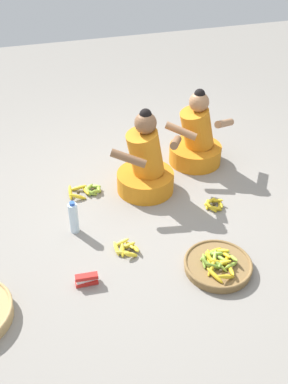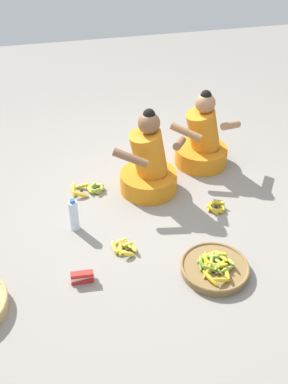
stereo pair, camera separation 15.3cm
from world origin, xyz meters
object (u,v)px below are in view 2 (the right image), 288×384
(loose_bananas_back_center, at_px, (90,189))
(loose_bananas_front_center, at_px, (124,248))
(vendor_woman_behind, at_px, (202,142))
(loose_bananas_near_vendor, at_px, (216,207))
(water_bottle, at_px, (74,215))
(vendor_woman_front, at_px, (149,166))
(banana_basket_front_right, at_px, (215,267))
(packet_carton_stack, at_px, (82,277))

(loose_bananas_back_center, relative_size, loose_bananas_front_center, 1.64)
(loose_bananas_back_center, bearing_deg, vendor_woman_behind, 10.14)
(loose_bananas_front_center, height_order, loose_bananas_near_vendor, loose_bananas_near_vendor)
(vendor_woman_behind, xyz_separation_m, loose_bananas_near_vendor, (-0.14, -0.76, -0.22))
(loose_bananas_near_vendor, distance_m, water_bottle, 1.23)
(vendor_woman_front, height_order, loose_bananas_near_vendor, vendor_woman_front)
(banana_basket_front_right, distance_m, loose_bananas_near_vendor, 0.75)
(loose_bananas_front_center, bearing_deg, loose_bananas_near_vendor, 18.72)
(loose_bananas_back_center, height_order, loose_bananas_near_vendor, loose_bananas_back_center)
(loose_bananas_front_center, bearing_deg, water_bottle, 132.80)
(loose_bananas_front_center, relative_size, packet_carton_stack, 1.19)
(vendor_woman_behind, distance_m, loose_bananas_near_vendor, 0.80)
(packet_carton_stack, bearing_deg, loose_bananas_front_center, 33.42)
(vendor_woman_behind, height_order, loose_bananas_front_center, vendor_woman_behind)
(loose_bananas_back_center, distance_m, loose_bananas_near_vendor, 1.16)
(banana_basket_front_right, height_order, loose_bananas_back_center, banana_basket_front_right)
(loose_bananas_near_vendor, height_order, packet_carton_stack, packet_carton_stack)
(loose_bananas_back_center, relative_size, loose_bananas_near_vendor, 1.67)
(vendor_woman_front, relative_size, water_bottle, 2.77)
(packet_carton_stack, bearing_deg, water_bottle, 87.64)
(banana_basket_front_right, distance_m, loose_bananas_back_center, 1.43)
(loose_bananas_back_center, distance_m, water_bottle, 0.54)
(banana_basket_front_right, height_order, water_bottle, water_bottle)
(vendor_woman_front, distance_m, loose_bananas_near_vendor, 0.70)
(vendor_woman_behind, distance_m, banana_basket_front_right, 1.52)
(banana_basket_front_right, xyz_separation_m, loose_bananas_near_vendor, (0.30, 0.69, -0.02))
(vendor_woman_front, bearing_deg, loose_bananas_back_center, 168.49)
(vendor_woman_behind, bearing_deg, water_bottle, -152.82)
(vendor_woman_front, xyz_separation_m, loose_bananas_near_vendor, (0.49, -0.44, -0.23))
(packet_carton_stack, bearing_deg, loose_bananas_back_center, 78.46)
(vendor_woman_front, relative_size, loose_bananas_near_vendor, 4.16)
(loose_bananas_back_center, xyz_separation_m, water_bottle, (-0.20, -0.49, 0.11))
(loose_bananas_near_vendor, bearing_deg, loose_bananas_back_center, 151.80)
(banana_basket_front_right, xyz_separation_m, water_bottle, (-0.92, 0.75, 0.09))
(vendor_woman_front, xyz_separation_m, water_bottle, (-0.73, -0.38, -0.12))
(loose_bananas_back_center, distance_m, loose_bananas_front_center, 0.86)
(vendor_woman_front, bearing_deg, packet_carton_stack, -127.66)
(vendor_woman_behind, height_order, loose_bananas_back_center, vendor_woman_behind)
(vendor_woman_behind, height_order, banana_basket_front_right, vendor_woman_behind)
(water_bottle, bearing_deg, loose_bananas_near_vendor, -2.78)
(loose_bananas_near_vendor, xyz_separation_m, packet_carton_stack, (-1.24, -0.54, 0.02))
(packet_carton_stack, bearing_deg, loose_bananas_near_vendor, 23.32)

